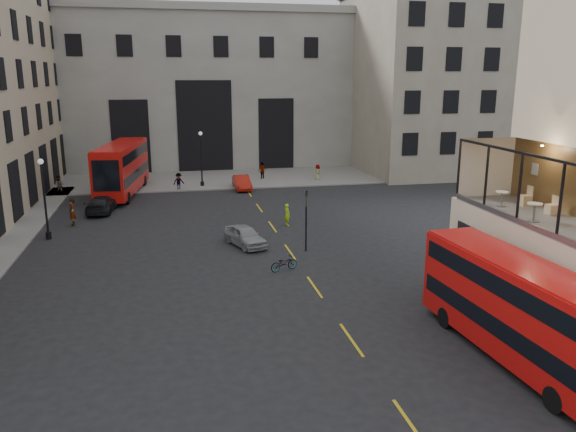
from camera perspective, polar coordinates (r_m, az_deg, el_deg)
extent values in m
plane|color=black|center=(24.23, 11.03, -11.80)|extent=(140.00, 140.00, 0.00)
cube|color=black|center=(25.73, 21.59, -6.17)|extent=(0.08, 9.20, 3.00)
cube|color=beige|center=(29.65, 19.52, 4.69)|extent=(3.00, 0.04, 2.90)
cube|color=black|center=(25.37, 25.60, 5.98)|extent=(3.00, 10.00, 0.04)
cube|color=slate|center=(24.99, 22.18, -0.34)|extent=(0.12, 10.00, 0.18)
cube|color=black|center=(24.50, 22.78, 5.90)|extent=(0.12, 10.00, 0.10)
cube|color=beige|center=(28.93, 23.79, 4.39)|extent=(0.04, 0.45, 0.55)
cylinder|color=#FFD899|center=(27.44, 24.43, 6.51)|extent=(0.12, 0.12, 0.05)
cube|color=#BDAC8D|center=(26.50, 24.40, -5.30)|extent=(3.00, 11.00, 4.50)
cube|color=slate|center=(25.88, 24.91, -0.48)|extent=(3.00, 10.00, 0.10)
cube|color=#A19F96|center=(68.12, -8.83, 12.67)|extent=(34.00, 10.00, 18.00)
cube|color=#A19F96|center=(68.47, -9.12, 19.88)|extent=(35.00, 10.60, 0.80)
cube|color=black|center=(63.31, -8.43, 8.97)|extent=(6.00, 0.12, 10.00)
cube|color=black|center=(63.42, -15.69, 7.70)|extent=(4.00, 0.12, 8.00)
cube|color=black|center=(64.38, -1.21, 8.30)|extent=(4.00, 0.12, 8.00)
cube|color=#A59D85|center=(66.56, 14.21, 13.25)|extent=(16.00, 18.00, 20.00)
cube|color=slate|center=(58.99, -8.92, 3.74)|extent=(40.00, 12.00, 0.12)
cylinder|color=black|center=(34.16, 1.84, -1.33)|extent=(0.10, 0.10, 2.80)
imported|color=black|center=(33.71, 1.87, 1.79)|extent=(0.16, 0.20, 1.00)
cylinder|color=black|center=(49.23, -18.85, 2.70)|extent=(0.10, 0.10, 2.80)
imported|color=black|center=(48.92, -19.02, 4.88)|extent=(0.16, 0.20, 1.00)
cylinder|color=black|center=(39.67, -23.46, 1.30)|extent=(0.14, 0.14, 5.00)
cylinder|color=black|center=(40.18, -23.15, -1.82)|extent=(0.36, 0.36, 0.50)
sphere|color=silver|center=(39.22, -23.84, 5.08)|extent=(0.36, 0.36, 0.36)
cylinder|color=black|center=(54.65, -8.79, 5.52)|extent=(0.14, 0.14, 5.00)
cylinder|color=black|center=(55.02, -8.70, 3.20)|extent=(0.36, 0.36, 0.50)
sphere|color=silver|center=(54.33, -8.89, 8.29)|extent=(0.36, 0.36, 0.36)
cube|color=red|center=(22.82, 22.20, -8.61)|extent=(2.89, 9.84, 3.44)
cube|color=black|center=(23.00, 22.09, -9.73)|extent=(2.90, 9.32, 0.71)
cube|color=black|center=(22.45, 22.45, -6.11)|extent=(2.90, 9.32, 0.71)
cube|color=red|center=(22.24, 22.61, -4.44)|extent=(2.79, 9.64, 0.11)
cylinder|color=black|center=(25.23, 15.70, -9.91)|extent=(0.31, 0.90, 0.88)
cylinder|color=black|center=(26.26, 19.42, -9.22)|extent=(0.31, 0.90, 0.88)
cylinder|color=black|center=(20.63, 25.49, -16.51)|extent=(0.31, 0.90, 0.88)
cube|color=red|center=(52.66, -16.51, 4.74)|extent=(4.17, 11.74, 4.07)
cube|color=black|center=(52.75, -16.47, 4.12)|extent=(4.12, 11.12, 0.84)
cube|color=black|center=(52.49, -16.60, 6.09)|extent=(4.12, 11.12, 0.84)
cube|color=red|center=(52.39, -16.67, 6.97)|extent=(4.04, 11.49, 0.13)
cylinder|color=black|center=(56.78, -16.76, 3.38)|extent=(0.43, 1.07, 1.04)
cylinder|color=black|center=(56.29, -14.41, 3.45)|extent=(0.43, 1.07, 1.04)
cylinder|color=black|center=(49.44, -18.67, 1.72)|extent=(0.43, 1.07, 1.04)
cylinder|color=black|center=(48.89, -15.99, 1.78)|extent=(0.43, 1.07, 1.04)
imported|color=gray|center=(35.53, -4.38, -2.02)|extent=(2.71, 4.08, 1.29)
imported|color=#B0180A|center=(53.25, -4.71, 3.40)|extent=(1.49, 4.01, 1.31)
imported|color=black|center=(46.43, -18.41, 1.14)|extent=(2.32, 4.72, 1.32)
imported|color=gray|center=(31.04, -0.43, -4.80)|extent=(1.72, 1.07, 0.85)
imported|color=#B7EF19|center=(40.19, -0.09, 0.14)|extent=(0.51, 0.66, 1.59)
imported|color=gray|center=(54.88, -22.20, 2.93)|extent=(0.95, 0.81, 1.70)
imported|color=gray|center=(53.50, -11.04, 3.43)|extent=(1.22, 0.94, 1.66)
imported|color=gray|center=(58.16, -2.62, 4.58)|extent=(1.12, 0.91, 1.79)
imported|color=gray|center=(57.70, 3.02, 4.43)|extent=(0.80, 0.95, 1.66)
imported|color=gray|center=(42.98, -21.09, 0.34)|extent=(0.56, 0.77, 1.94)
cylinder|color=silver|center=(25.21, 23.81, 1.15)|extent=(0.62, 0.62, 0.04)
cylinder|color=slate|center=(25.29, 23.73, 0.33)|extent=(0.08, 0.08, 0.72)
cylinder|color=slate|center=(25.37, 23.65, -0.47)|extent=(0.45, 0.45, 0.03)
cylinder|color=white|center=(27.58, 20.93, 2.31)|extent=(0.57, 0.57, 0.04)
cylinder|color=slate|center=(27.64, 20.87, 1.62)|extent=(0.08, 0.08, 0.66)
cylinder|color=slate|center=(27.71, 20.81, 0.94)|extent=(0.41, 0.41, 0.03)
cube|color=#DDB07F|center=(26.96, 25.16, 0.61)|extent=(0.43, 0.43, 0.43)
cube|color=#DDB07F|center=(27.00, 25.55, 1.48)|extent=(0.06, 0.40, 0.38)
cube|color=tan|center=(28.27, 22.94, 1.47)|extent=(0.47, 0.47, 0.49)
cube|color=tan|center=(28.29, 23.38, 2.39)|extent=(0.06, 0.46, 0.43)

